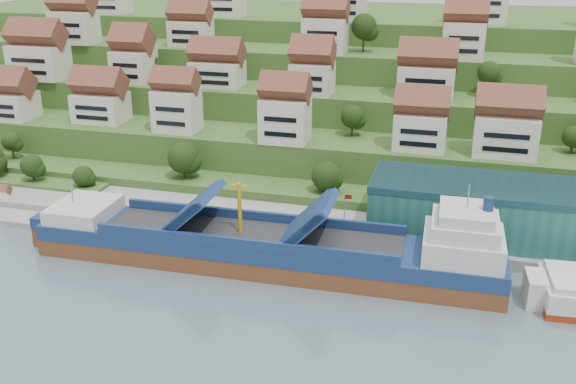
% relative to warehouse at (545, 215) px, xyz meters
% --- Properties ---
extents(ground, '(300.00, 300.00, 0.00)m').
position_rel_warehouse_xyz_m(ground, '(-52.00, -17.00, -7.20)').
color(ground, slate).
rests_on(ground, ground).
extents(quay, '(180.00, 14.00, 2.20)m').
position_rel_warehouse_xyz_m(quay, '(-32.00, -2.00, -6.10)').
color(quay, gray).
rests_on(quay, ground).
extents(hillside, '(260.00, 128.00, 31.00)m').
position_rel_warehouse_xyz_m(hillside, '(-52.00, 86.55, 3.46)').
color(hillside, '#2D4C1E').
rests_on(hillside, ground).
extents(hillside_village, '(156.08, 64.87, 29.24)m').
position_rel_warehouse_xyz_m(hillside_village, '(-53.81, 43.89, 17.27)').
color(hillside_village, beige).
rests_on(hillside_village, ground).
extents(hillside_trees, '(136.82, 62.57, 31.87)m').
position_rel_warehouse_xyz_m(hillside_trees, '(-64.85, 26.21, 8.86)').
color(hillside_trees, '#1E3712').
rests_on(hillside_trees, ground).
extents(warehouse, '(60.00, 15.00, 10.00)m').
position_rel_warehouse_xyz_m(warehouse, '(0.00, 0.00, 0.00)').
color(warehouse, '#24635B').
rests_on(warehouse, quay).
extents(flagpole, '(1.28, 0.16, 8.00)m').
position_rel_warehouse_xyz_m(flagpole, '(-33.89, -7.00, -0.32)').
color(flagpole, gray).
rests_on(flagpole, quay).
extents(cargo_ship, '(78.72, 13.82, 17.41)m').
position_rel_warehouse_xyz_m(cargo_ship, '(-43.57, -17.37, -3.89)').
color(cargo_ship, brown).
rests_on(cargo_ship, ground).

